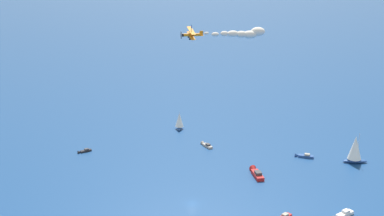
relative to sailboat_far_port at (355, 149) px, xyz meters
The scene contains 11 objects.
ground_plane 73.68m from the sailboat_far_port, 89.11° to the left, with size 2000.00×2000.00×0.00m, color navy.
sailboat_far_port is the anchor object (origin of this frame).
motorboat_far_stbd 61.55m from the sailboat_far_port, 44.32° to the left, with size 7.20×2.07×2.08m.
motorboat_trailing 42.59m from the sailboat_far_port, 77.54° to the left, with size 10.92×6.03×3.08m.
sailboat_mid_cluster 81.60m from the sailboat_far_port, 31.45° to the left, with size 7.01×5.50×9.04m.
motorboat_outer_ring_b 20.52m from the sailboat_far_port, 44.96° to the left, with size 6.77×6.62×2.18m.
motorboat_outer_ring_c 111.11m from the sailboat_far_port, 55.42° to the left, with size 1.91×5.88×1.68m.
motorboat_outer_ring_d 46.66m from the sailboat_far_port, 129.59° to the left, with size 2.91×8.19×2.33m.
biplane_lead 89.65m from the sailboat_far_port, 89.07° to the left, with size 7.46×7.11×3.68m.
wingwalker_lead 91.00m from the sailboat_far_port, 89.40° to the left, with size 0.90×0.35×1.79m.
smoke_trail_lead 76.70m from the sailboat_far_port, 93.82° to the left, with size 8.06×19.12×3.90m.
Camera 1 is at (-131.16, 72.30, 79.63)m, focal length 46.64 mm.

